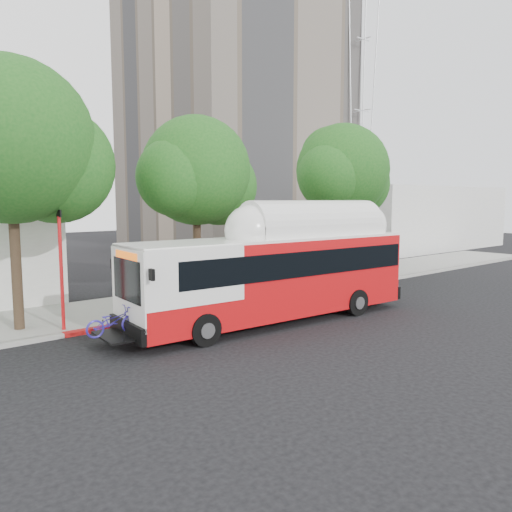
% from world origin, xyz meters
% --- Properties ---
extents(ground, '(120.00, 120.00, 0.00)m').
position_xyz_m(ground, '(0.00, 0.00, 0.00)').
color(ground, black).
rests_on(ground, ground).
extents(sidewalk, '(60.00, 5.00, 0.15)m').
position_xyz_m(sidewalk, '(0.00, 6.50, 0.07)').
color(sidewalk, gray).
rests_on(sidewalk, ground).
extents(curb_strip, '(60.00, 0.30, 0.15)m').
position_xyz_m(curb_strip, '(0.00, 3.90, 0.07)').
color(curb_strip, gray).
rests_on(curb_strip, ground).
extents(red_curb_segment, '(10.00, 0.32, 0.16)m').
position_xyz_m(red_curb_segment, '(-3.00, 3.90, 0.08)').
color(red_curb_segment, '#9E1111').
rests_on(red_curb_segment, ground).
extents(street_tree_left, '(6.67, 5.80, 9.74)m').
position_xyz_m(street_tree_left, '(-8.53, 5.56, 6.60)').
color(street_tree_left, '#2D2116').
rests_on(street_tree_left, ground).
extents(street_tree_mid, '(5.75, 5.00, 8.62)m').
position_xyz_m(street_tree_mid, '(-0.59, 6.06, 5.91)').
color(street_tree_mid, '#2D2116').
rests_on(street_tree_mid, ground).
extents(street_tree_right, '(6.21, 5.40, 9.18)m').
position_xyz_m(street_tree_right, '(9.44, 5.86, 6.26)').
color(street_tree_right, '#2D2116').
rests_on(street_tree_right, ground).
extents(apartment_tower, '(18.00, 18.00, 37.00)m').
position_xyz_m(apartment_tower, '(18.00, 28.00, 17.62)').
color(apartment_tower, tan).
rests_on(apartment_tower, ground).
extents(horizon_block, '(20.00, 12.00, 6.00)m').
position_xyz_m(horizon_block, '(30.00, 16.00, 3.00)').
color(horizon_block, silver).
rests_on(horizon_block, ground).
extents(comms_tower, '(2.80, 2.80, 40.00)m').
position_xyz_m(comms_tower, '(26.00, 18.00, 20.00)').
color(comms_tower, silver).
rests_on(comms_tower, ground).
extents(transit_bus, '(13.06, 3.32, 3.83)m').
position_xyz_m(transit_bus, '(-0.70, 0.81, 1.79)').
color(transit_bus, red).
rests_on(transit_bus, ground).
extents(signal_pole, '(0.13, 0.42, 4.45)m').
position_xyz_m(signal_pole, '(-7.80, 4.37, 2.28)').
color(signal_pole, red).
rests_on(signal_pole, ground).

